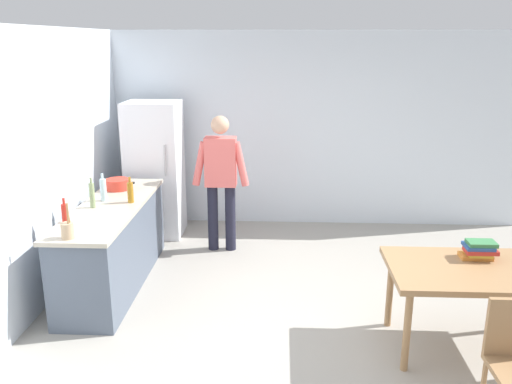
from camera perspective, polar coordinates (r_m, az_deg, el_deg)
The scene contains 14 objects.
ground_plane at distance 5.13m, azimuth 4.93°, elevation -14.07°, with size 14.00×14.00×0.00m, color #9E998E.
wall_back at distance 7.54m, azimuth 4.39°, elevation 6.67°, with size 6.40×0.12×2.70m, color silver.
wall_left at distance 5.36m, azimuth -23.78°, elevation 1.49°, with size 0.12×5.60×2.70m, color silver.
kitchen_counter at distance 5.93m, azimuth -15.04°, elevation -5.49°, with size 0.64×2.20×0.90m.
refrigerator at distance 7.24m, azimuth -10.78°, elevation 2.40°, with size 0.70×0.67×1.80m.
person at distance 6.52m, azimuth -3.79°, elevation 1.87°, with size 0.70×0.22×1.70m.
dining_table at distance 4.83m, azimuth 22.28°, elevation -8.36°, with size 1.40×0.90×0.75m.
cooking_pot at distance 6.35m, azimuth -14.62°, elevation 0.81°, with size 0.40×0.28×0.12m.
utensil_jar at distance 4.91m, azimuth -19.56°, elevation -3.83°, with size 0.11×0.11×0.32m.
bottle_vinegar_tall at distance 5.70m, azimuth -17.17°, elevation -0.30°, with size 0.06×0.06×0.32m.
bottle_water_clear at distance 5.92m, azimuth -16.06°, elevation 0.27°, with size 0.07×0.07×0.30m.
bottle_sauce_red at distance 5.33m, azimuth -19.81°, elevation -2.11°, with size 0.06×0.06×0.24m.
bottle_oil_amber at distance 5.78m, azimuth -13.32°, elevation 0.00°, with size 0.06×0.06×0.28m.
book_stack at distance 4.97m, azimuth 22.78°, elevation -5.76°, with size 0.29×0.19×0.16m.
Camera 1 is at (-0.21, -4.44, 2.57)m, focal length 37.31 mm.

